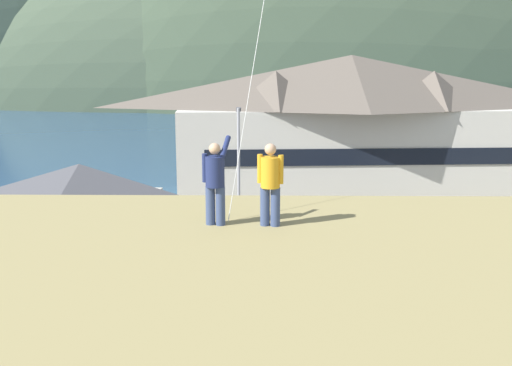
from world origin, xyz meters
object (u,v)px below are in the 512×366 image
(parked_car_back_row_right, at_px, (303,243))
(person_companion, at_px, (270,182))
(parked_car_front_row_end, at_px, (395,240))
(storage_shed_waterside, at_px, (270,166))
(wharf_dock, at_px, (243,166))
(parked_car_mid_row_center, at_px, (275,298))
(harbor_lodge, at_px, (350,123))
(parking_light_pole, at_px, (239,164))
(person_kite_flyer, at_px, (215,180))
(parked_car_lone_by_shed, at_px, (100,279))
(moored_boat_wharfside, at_px, (204,167))
(parked_car_mid_row_near, at_px, (484,293))
(storage_shed_near_lot, at_px, (81,207))

(parked_car_back_row_right, bearing_deg, person_companion, -96.31)
(parked_car_front_row_end, bearing_deg, storage_shed_waterside, 114.15)
(wharf_dock, xyz_separation_m, parked_car_mid_row_center, (2.41, -32.62, 0.71))
(harbor_lodge, height_order, parking_light_pole, harbor_lodge)
(person_kite_flyer, bearing_deg, parked_car_front_row_end, 65.24)
(parked_car_lone_by_shed, bearing_deg, moored_boat_wharfside, 86.96)
(parked_car_back_row_right, xyz_separation_m, person_companion, (-1.74, -15.70, 6.23))
(wharf_dock, xyz_separation_m, parked_car_mid_row_near, (10.41, -31.97, 0.71))
(parked_car_mid_row_center, bearing_deg, person_kite_flyer, -99.23)
(harbor_lodge, xyz_separation_m, parked_car_lone_by_shed, (-12.73, -19.57, -4.30))
(harbor_lodge, bearing_deg, person_kite_flyer, -103.16)
(parking_light_pole, bearing_deg, parked_car_lone_by_shed, -120.07)
(parked_car_mid_row_center, bearing_deg, wharf_dock, 94.23)
(wharf_dock, height_order, parked_car_mid_row_center, parked_car_mid_row_center)
(parked_car_front_row_end, bearing_deg, wharf_dock, 108.60)
(parked_car_mid_row_center, bearing_deg, storage_shed_near_lot, 138.92)
(wharf_dock, height_order, parked_car_front_row_end, parked_car_front_row_end)
(parked_car_mid_row_near, relative_size, person_kite_flyer, 2.29)
(person_kite_flyer, bearing_deg, moored_boat_wharfside, 96.22)
(harbor_lodge, bearing_deg, parked_car_mid_row_center, -104.73)
(storage_shed_near_lot, relative_size, person_kite_flyer, 4.45)
(parking_light_pole, bearing_deg, storage_shed_waterside, 80.05)
(harbor_lodge, bearing_deg, parked_car_lone_by_shed, -123.05)
(moored_boat_wharfside, bearing_deg, parking_light_pole, -78.48)
(parking_light_pole, bearing_deg, storage_shed_near_lot, -162.25)
(parked_car_lone_by_shed, bearing_deg, parked_car_front_row_end, 22.77)
(storage_shed_near_lot, relative_size, parking_light_pole, 1.15)
(moored_boat_wharfside, xyz_separation_m, parking_light_pole, (3.79, -18.62, 3.50))
(parked_car_front_row_end, bearing_deg, parking_light_pole, 155.50)
(harbor_lodge, xyz_separation_m, person_kite_flyer, (-7.08, -30.26, 1.95))
(harbor_lodge, relative_size, parked_car_lone_by_shed, 6.11)
(moored_boat_wharfside, distance_m, parked_car_front_row_end, 25.08)
(wharf_dock, bearing_deg, person_kite_flyer, -88.62)
(storage_shed_waterside, height_order, parked_car_lone_by_shed, storage_shed_waterside)
(parked_car_lone_by_shed, height_order, parked_car_mid_row_near, same)
(wharf_dock, bearing_deg, parked_car_mid_row_center, -85.77)
(parked_car_back_row_right, bearing_deg, storage_shed_waterside, 96.12)
(parked_car_mid_row_near, bearing_deg, moored_boat_wharfside, 115.12)
(moored_boat_wharfside, bearing_deg, parked_car_mid_row_near, -64.88)
(moored_boat_wharfside, height_order, parked_car_mid_row_center, moored_boat_wharfside)
(harbor_lodge, height_order, storage_shed_waterside, harbor_lodge)
(parked_car_front_row_end, bearing_deg, harbor_lodge, 91.61)
(storage_shed_near_lot, xyz_separation_m, person_companion, (9.48, -17.31, 4.88))
(parked_car_back_row_right, distance_m, person_companion, 16.98)
(harbor_lodge, distance_m, storage_shed_waterside, 6.46)
(moored_boat_wharfside, distance_m, parked_car_back_row_right, 23.85)
(storage_shed_waterside, bearing_deg, parked_car_mid_row_near, -68.48)
(person_kite_flyer, bearing_deg, storage_shed_near_lot, 115.79)
(harbor_lodge, distance_m, parked_car_mid_row_center, 22.66)
(storage_shed_near_lot, distance_m, person_kite_flyer, 19.76)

